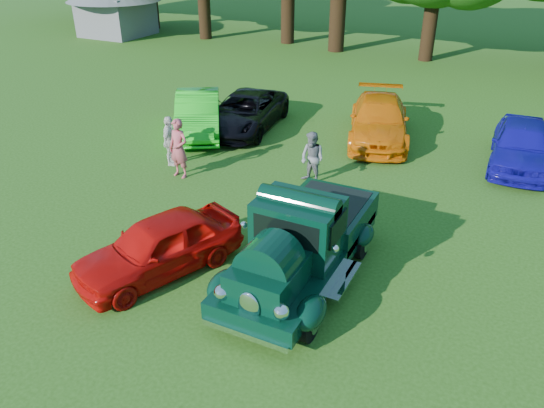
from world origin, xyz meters
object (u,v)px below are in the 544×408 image
at_px(back_car_orange, 379,120).
at_px(back_car_blue, 521,144).
at_px(back_car_lime, 198,114).
at_px(spectator_white, 170,141).
at_px(spectator_pink, 179,148).
at_px(hero_pickup, 302,243).
at_px(red_convertible, 159,246).
at_px(spectator_grey, 312,158).
at_px(back_car_black, 245,112).

distance_m(back_car_orange, back_car_blue, 4.81).
relative_size(back_car_lime, spectator_white, 2.77).
xyz_separation_m(back_car_lime, spectator_pink, (1.66, -3.54, 0.18)).
distance_m(hero_pickup, red_convertible, 3.21).
bearing_deg(spectator_grey, spectator_white, -151.08).
height_order(red_convertible, back_car_black, back_car_black).
xyz_separation_m(back_car_orange, spectator_white, (-5.40, -5.29, 0.09)).
distance_m(hero_pickup, spectator_grey, 4.91).
bearing_deg(back_car_blue, back_car_lime, -172.43).
height_order(spectator_grey, spectator_white, spectator_white).
bearing_deg(back_car_lime, back_car_blue, -21.39).
distance_m(spectator_grey, spectator_white, 4.73).
height_order(back_car_blue, spectator_grey, spectator_grey).
xyz_separation_m(red_convertible, spectator_white, (-3.39, 5.05, 0.16)).
bearing_deg(hero_pickup, back_car_lime, 136.87).
bearing_deg(spectator_white, back_car_orange, -65.30).
bearing_deg(back_car_blue, spectator_pink, -152.15).
bearing_deg(back_car_black, spectator_grey, -46.12).
bearing_deg(hero_pickup, back_car_blue, 66.43).
xyz_separation_m(back_car_blue, spectator_grey, (-5.53, -4.18, 0.06)).
distance_m(back_car_lime, back_car_black, 1.78).
xyz_separation_m(spectator_grey, spectator_white, (-4.67, -0.78, 0.01)).
height_order(red_convertible, back_car_lime, back_car_lime).
bearing_deg(spectator_grey, red_convertible, -82.87).
bearing_deg(spectator_white, red_convertible, -165.83).
height_order(back_car_lime, spectator_pink, spectator_pink).
xyz_separation_m(back_car_blue, spectator_white, (-10.19, -4.95, 0.07)).
distance_m(red_convertible, back_car_black, 9.56).
distance_m(back_car_orange, spectator_pink, 7.48).
xyz_separation_m(back_car_black, spectator_white, (-0.51, -4.07, 0.14)).
height_order(hero_pickup, back_car_orange, hero_pickup).
xyz_separation_m(back_car_orange, spectator_pink, (-4.59, -5.91, 0.20)).
height_order(back_car_lime, back_car_blue, back_car_blue).
height_order(hero_pickup, back_car_black, hero_pickup).
relative_size(hero_pickup, back_car_blue, 1.19).
height_order(hero_pickup, spectator_white, hero_pickup).
height_order(back_car_black, back_car_blue, back_car_blue).
relative_size(red_convertible, back_car_lime, 0.86).
relative_size(back_car_lime, spectator_grey, 2.81).
distance_m(spectator_pink, spectator_grey, 4.10).
xyz_separation_m(back_car_orange, back_car_blue, (4.79, -0.34, 0.02)).
xyz_separation_m(red_convertible, back_car_orange, (2.01, 10.34, 0.07)).
xyz_separation_m(red_convertible, spectator_pink, (-2.58, 4.43, 0.27)).
xyz_separation_m(back_car_black, spectator_pink, (0.30, -4.68, 0.25)).
bearing_deg(back_car_black, spectator_white, -104.87).
bearing_deg(red_convertible, back_car_lime, 140.31).
relative_size(back_car_blue, spectator_grey, 2.73).
bearing_deg(back_car_orange, spectator_grey, -115.43).
bearing_deg(spectator_pink, hero_pickup, -25.30).
distance_m(hero_pickup, back_car_orange, 9.17).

